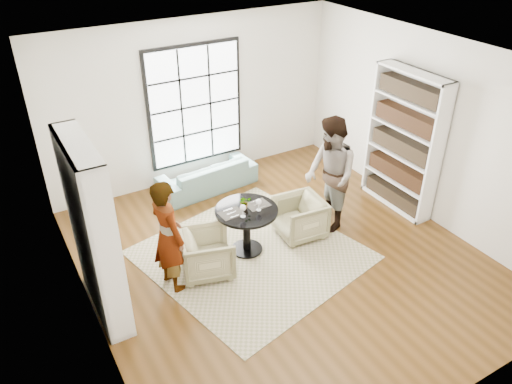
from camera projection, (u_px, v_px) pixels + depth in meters
ground at (282, 258)px, 7.55m from camera, size 6.00×6.00×0.00m
room_shell at (264, 170)px, 7.31m from camera, size 6.00×6.01×6.00m
rug at (252, 255)px, 7.60m from camera, size 3.43×3.43×0.01m
pedestal_table at (247, 221)px, 7.43m from camera, size 0.94×0.94×0.75m
sofa at (207, 175)px, 9.20m from camera, size 1.88×0.88×0.53m
armchair_left at (208, 253)px, 7.11m from camera, size 0.90×0.88×0.66m
armchair_right at (300, 217)px, 7.90m from camera, size 0.78×0.76×0.65m
person_left at (168, 236)px, 6.61m from camera, size 0.50×0.67×1.67m
person_right at (330, 175)px, 7.82m from camera, size 0.91×1.06×1.89m
placemat_left at (231, 213)px, 7.23m from camera, size 0.35×0.28×0.01m
placemat_right at (258, 205)px, 7.43m from camera, size 0.35×0.28×0.01m
cutlery_left at (231, 213)px, 7.22m from camera, size 0.15×0.23×0.01m
cutlery_right at (258, 204)px, 7.42m from camera, size 0.15×0.23×0.01m
wine_glass_left at (243, 208)px, 7.09m from camera, size 0.09×0.09×0.20m
wine_glass_right at (259, 202)px, 7.24m from camera, size 0.09×0.09×0.19m
flower_centerpiece at (245, 202)px, 7.30m from camera, size 0.20×0.18×0.20m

